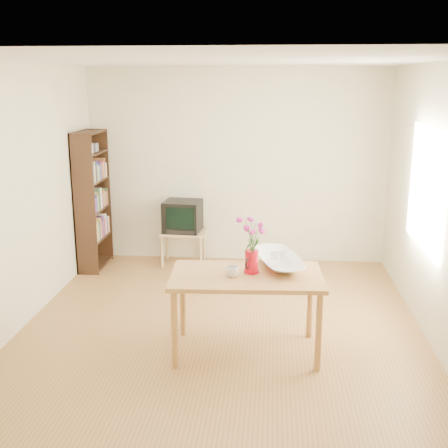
# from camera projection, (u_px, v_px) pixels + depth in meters

# --- Properties ---
(room) EXTENTS (4.50, 4.50, 4.50)m
(room) POSITION_uv_depth(u_px,v_px,m) (224.00, 201.00, 5.37)
(room) COLOR olive
(room) RESTS_ON ground
(table) EXTENTS (1.38, 0.84, 0.75)m
(table) POSITION_uv_depth(u_px,v_px,m) (247.00, 283.00, 5.01)
(table) COLOR #9C6935
(table) RESTS_ON ground
(tv_stand) EXTENTS (0.60, 0.45, 0.46)m
(tv_stand) POSITION_uv_depth(u_px,v_px,m) (183.00, 236.00, 7.55)
(tv_stand) COLOR tan
(tv_stand) RESTS_ON ground
(bookshelf) EXTENTS (0.28, 0.70, 1.80)m
(bookshelf) POSITION_uv_depth(u_px,v_px,m) (93.00, 205.00, 7.32)
(bookshelf) COLOR black
(bookshelf) RESTS_ON ground
(pitcher) EXTENTS (0.14, 0.21, 0.21)m
(pitcher) POSITION_uv_depth(u_px,v_px,m) (252.00, 262.00, 5.02)
(pitcher) COLOR red
(pitcher) RESTS_ON table
(flowers) EXTENTS (0.24, 0.24, 0.34)m
(flowers) POSITION_uv_depth(u_px,v_px,m) (252.00, 233.00, 4.95)
(flowers) COLOR #F138BA
(flowers) RESTS_ON pitcher
(mug) EXTENTS (0.16, 0.16, 0.09)m
(mug) POSITION_uv_depth(u_px,v_px,m) (232.00, 272.00, 4.92)
(mug) COLOR white
(mug) RESTS_ON table
(bowl) EXTENTS (0.67, 0.67, 0.51)m
(bowl) POSITION_uv_depth(u_px,v_px,m) (279.00, 239.00, 5.17)
(bowl) COLOR white
(bowl) RESTS_ON table
(teacup_a) EXTENTS (0.10, 0.10, 0.07)m
(teacup_a) POSITION_uv_depth(u_px,v_px,m) (275.00, 244.00, 5.19)
(teacup_a) COLOR white
(teacup_a) RESTS_ON bowl
(teacup_b) EXTENTS (0.08, 0.08, 0.07)m
(teacup_b) POSITION_uv_depth(u_px,v_px,m) (284.00, 243.00, 5.20)
(teacup_b) COLOR white
(teacup_b) RESTS_ON bowl
(television) EXTENTS (0.51, 0.48, 0.41)m
(television) POSITION_uv_depth(u_px,v_px,m) (183.00, 215.00, 7.49)
(television) COLOR black
(television) RESTS_ON tv_stand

